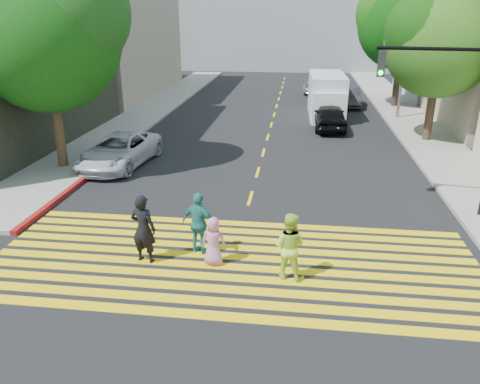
% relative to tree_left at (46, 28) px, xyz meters
% --- Properties ---
extents(ground, '(120.00, 120.00, 0.00)m').
position_rel_tree_left_xyz_m(ground, '(8.39, -8.46, -5.82)').
color(ground, black).
extents(sidewalk_left, '(3.00, 40.00, 0.15)m').
position_rel_tree_left_xyz_m(sidewalk_left, '(-0.11, 13.54, -5.74)').
color(sidewalk_left, gray).
rests_on(sidewalk_left, ground).
extents(sidewalk_right, '(3.00, 60.00, 0.15)m').
position_rel_tree_left_xyz_m(sidewalk_right, '(16.89, 6.54, -5.74)').
color(sidewalk_right, gray).
rests_on(sidewalk_right, ground).
extents(curb_red, '(0.20, 8.00, 0.16)m').
position_rel_tree_left_xyz_m(curb_red, '(1.49, -2.46, -5.74)').
color(curb_red, maroon).
rests_on(curb_red, ground).
extents(crosswalk, '(13.40, 5.30, 0.01)m').
position_rel_tree_left_xyz_m(crosswalk, '(8.39, -7.19, -5.81)').
color(crosswalk, yellow).
rests_on(crosswalk, ground).
extents(lane_line, '(0.12, 34.40, 0.01)m').
position_rel_tree_left_xyz_m(lane_line, '(8.39, 14.04, -5.81)').
color(lane_line, yellow).
rests_on(lane_line, ground).
extents(building_left_tan, '(12.00, 16.00, 10.00)m').
position_rel_tree_left_xyz_m(building_left_tan, '(-7.61, 19.54, -0.82)').
color(building_left_tan, tan).
rests_on(building_left_tan, ground).
extents(building_right_grey, '(10.00, 10.00, 10.00)m').
position_rel_tree_left_xyz_m(building_right_grey, '(23.39, 21.54, -0.82)').
color(building_right_grey, gray).
rests_on(building_right_grey, ground).
extents(backdrop_block, '(30.00, 8.00, 12.00)m').
position_rel_tree_left_xyz_m(backdrop_block, '(8.39, 39.54, 0.18)').
color(backdrop_block, gray).
rests_on(backdrop_block, ground).
extents(tree_left, '(7.28, 6.88, 8.63)m').
position_rel_tree_left_xyz_m(tree_left, '(0.00, 0.00, 0.00)').
color(tree_left, '#482920').
rests_on(tree_left, ground).
extents(tree_right_near, '(6.44, 6.20, 7.84)m').
position_rel_tree_left_xyz_m(tree_right_near, '(16.80, 6.67, -0.51)').
color(tree_right_near, '#382D1E').
rests_on(tree_right_near, ground).
extents(tree_right_far, '(7.77, 7.44, 8.85)m').
position_rel_tree_left_xyz_m(tree_right_far, '(16.82, 16.08, 0.16)').
color(tree_right_far, black).
rests_on(tree_right_far, ground).
extents(pedestrian_man, '(0.79, 0.60, 1.95)m').
position_rel_tree_left_xyz_m(pedestrian_man, '(6.02, -7.43, -4.84)').
color(pedestrian_man, black).
rests_on(pedestrian_man, ground).
extents(pedestrian_woman, '(1.01, 0.87, 1.79)m').
position_rel_tree_left_xyz_m(pedestrian_woman, '(9.93, -7.77, -4.92)').
color(pedestrian_woman, '#C7E845').
rests_on(pedestrian_woman, ground).
extents(pedestrian_child, '(0.70, 0.49, 1.37)m').
position_rel_tree_left_xyz_m(pedestrian_child, '(7.91, -7.35, -5.13)').
color(pedestrian_child, '#C975B3').
rests_on(pedestrian_child, ground).
extents(pedestrian_extra, '(1.16, 0.78, 1.82)m').
position_rel_tree_left_xyz_m(pedestrian_extra, '(7.41, -6.78, -4.90)').
color(pedestrian_extra, teal).
rests_on(pedestrian_extra, ground).
extents(white_sedan, '(2.80, 5.20, 1.39)m').
position_rel_tree_left_xyz_m(white_sedan, '(2.22, 0.71, -5.12)').
color(white_sedan, silver).
rests_on(white_sedan, ground).
extents(dark_car_near, '(1.90, 4.40, 1.48)m').
position_rel_tree_left_xyz_m(dark_car_near, '(11.80, 8.81, -5.08)').
color(dark_car_near, black).
rests_on(dark_car_near, ground).
extents(silver_car, '(2.79, 5.26, 1.45)m').
position_rel_tree_left_xyz_m(silver_car, '(11.53, 21.98, -5.09)').
color(silver_car, '#AEAEAE').
rests_on(silver_car, ground).
extents(dark_car_parked, '(1.48, 4.09, 1.34)m').
position_rel_tree_left_xyz_m(dark_car_parked, '(13.54, 16.24, -5.15)').
color(dark_car_parked, '#25262C').
rests_on(dark_car_parked, ground).
extents(white_van, '(2.28, 5.73, 2.68)m').
position_rel_tree_left_xyz_m(white_van, '(11.75, 12.35, -4.54)').
color(white_van, silver).
rests_on(white_van, ground).
extents(traffic_signal, '(3.90, 0.84, 5.76)m').
position_rel_tree_left_xyz_m(traffic_signal, '(15.10, -3.10, -2.09)').
color(traffic_signal, black).
rests_on(traffic_signal, ground).
extents(street_lamp, '(2.22, 0.49, 9.83)m').
position_rel_tree_left_xyz_m(street_lamp, '(16.02, 12.05, -0.18)').
color(street_lamp, gray).
rests_on(street_lamp, ground).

